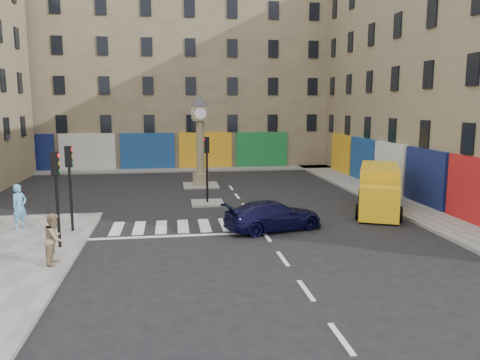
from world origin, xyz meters
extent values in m
plane|color=black|center=(0.00, 0.00, 0.00)|extent=(120.00, 120.00, 0.00)
cube|color=gray|center=(8.70, 10.00, 0.07)|extent=(2.60, 30.00, 0.15)
cube|color=gray|center=(-4.00, 22.20, 0.07)|extent=(32.00, 2.40, 0.15)
cube|color=gray|center=(-2.00, 8.00, 0.06)|extent=(1.80, 1.80, 0.12)
cube|color=gray|center=(-2.00, 14.00, 0.06)|extent=(2.40, 2.40, 0.12)
cube|color=#8C7A5B|center=(15.00, 10.00, 8.00)|extent=(10.00, 30.00, 16.00)
cube|color=#8B7E5C|center=(-4.00, 28.00, 8.50)|extent=(32.00, 10.00, 17.00)
cylinder|color=black|center=(-8.30, 0.20, 1.55)|extent=(0.12, 0.12, 2.80)
cube|color=black|center=(-8.30, 0.20, 3.40)|extent=(0.28, 0.22, 0.90)
cylinder|color=black|center=(-8.30, 2.60, 1.55)|extent=(0.12, 0.12, 2.80)
cube|color=black|center=(-8.30, 2.60, 3.40)|extent=(0.28, 0.22, 0.90)
cylinder|color=black|center=(-2.00, 8.00, 1.52)|extent=(0.12, 0.12, 2.80)
cube|color=black|center=(-2.00, 8.00, 3.37)|extent=(0.28, 0.22, 0.90)
cylinder|color=#8C7A5B|center=(-2.00, 14.00, 0.52)|extent=(1.10, 1.10, 0.80)
cylinder|color=#8C7A5B|center=(-2.00, 14.00, 2.72)|extent=(0.56, 0.56, 3.60)
cube|color=#8C7A5B|center=(-2.00, 14.00, 5.02)|extent=(1.00, 1.00, 1.00)
cylinder|color=white|center=(-2.00, 13.48, 5.02)|extent=(0.80, 0.06, 0.80)
cone|color=#333338|center=(-2.00, 14.00, 5.87)|extent=(1.20, 1.20, 0.70)
imported|color=black|center=(0.52, 2.03, 0.66)|extent=(4.86, 3.01, 1.32)
cube|color=yellow|center=(7.24, 5.75, 1.21)|extent=(3.69, 5.03, 2.23)
cube|color=yellow|center=(5.80, 2.57, 0.92)|extent=(2.16, 1.82, 1.65)
cube|color=black|center=(5.78, 2.53, 1.31)|extent=(1.86, 1.47, 0.68)
cylinder|color=black|center=(5.08, 3.33, 0.39)|extent=(0.54, 0.81, 0.77)
cylinder|color=black|center=(6.84, 2.53, 0.39)|extent=(0.54, 0.81, 0.77)
cylinder|color=black|center=(6.84, 7.21, 0.39)|extent=(0.54, 0.81, 0.77)
cylinder|color=black|center=(8.60, 6.41, 0.39)|extent=(0.54, 0.81, 0.77)
imported|color=#5DA2D5|center=(-10.65, 3.31, 1.15)|extent=(0.80, 0.87, 1.99)
imported|color=#9D8161|center=(-8.00, -1.76, 1.04)|extent=(0.72, 0.90, 1.77)
camera|label=1|loc=(-3.94, -18.05, 5.57)|focal=35.00mm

